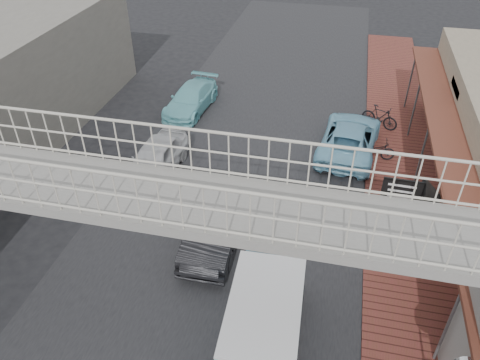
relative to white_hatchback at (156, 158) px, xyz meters
The scene contains 13 objects.
ground 5.13m from the white_hatchback, 45.63° to the right, with size 120.00×120.00×0.00m, color black.
road_strip 5.13m from the white_hatchback, 45.63° to the right, with size 10.00×60.00×0.01m, color black.
sidewalk 10.09m from the white_hatchback, ahead, with size 3.00×40.00×0.10m, color brown.
footbridge 8.78m from the white_hatchback, 65.04° to the right, with size 16.40×2.40×6.34m.
building_far_left 8.02m from the white_hatchback, 162.36° to the left, with size 5.00×14.00×5.00m, color gray.
white_hatchback is the anchor object (origin of this frame).
dark_sedan 4.88m from the white_hatchback, 43.22° to the right, with size 1.61×4.62×1.52m, color black.
angkot_curb 8.49m from the white_hatchback, 24.09° to the left, with size 2.35×5.09×1.41m, color #7EBEDA.
angkot_far 5.71m from the white_hatchback, 93.14° to the left, with size 1.76×4.32×1.25m, color #7BCED6.
angkot_van 9.31m from the white_hatchback, 50.54° to the right, with size 2.08×4.23×2.03m.
motorcycle_near 9.33m from the white_hatchback, 18.34° to the left, with size 0.61×1.74×0.92m, color black.
motorcycle_far 10.82m from the white_hatchback, 32.88° to the left, with size 0.51×1.81×1.09m, color black.
arrow_sign 10.66m from the white_hatchback, 15.98° to the right, with size 1.83×1.16×3.15m.
Camera 1 is at (3.46, -11.30, 11.35)m, focal length 35.00 mm.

